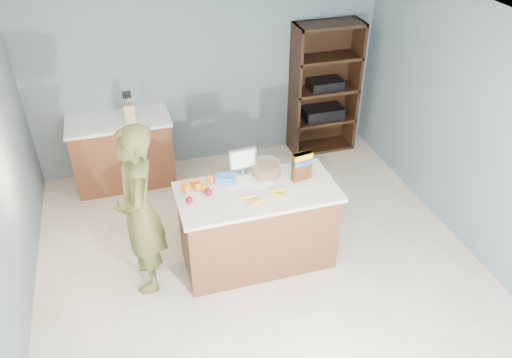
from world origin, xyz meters
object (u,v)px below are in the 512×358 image
object	(u,v)px
counter_peninsula	(257,229)
shelving_unit	(323,90)
cereal_box	(302,164)
tv	(243,160)
person	(140,212)

from	to	relation	value
counter_peninsula	shelving_unit	world-z (taller)	shelving_unit
cereal_box	tv	bearing A→B (deg)	152.84
shelving_unit	tv	bearing A→B (deg)	-133.10
shelving_unit	person	xyz separation A→B (m)	(-2.68, -2.03, 0.01)
tv	cereal_box	distance (m)	0.59
counter_peninsula	tv	xyz separation A→B (m)	(-0.06, 0.33, 0.64)
counter_peninsula	tv	size ratio (longest dim) A/B	5.53
shelving_unit	tv	world-z (taller)	shelving_unit
tv	counter_peninsula	bearing A→B (deg)	-80.58
counter_peninsula	person	world-z (taller)	person
shelving_unit	cereal_box	size ratio (longest dim) A/B	6.08
person	tv	size ratio (longest dim) A/B	6.20
person	tv	distance (m)	1.13
counter_peninsula	person	distance (m)	1.22
counter_peninsula	cereal_box	world-z (taller)	cereal_box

